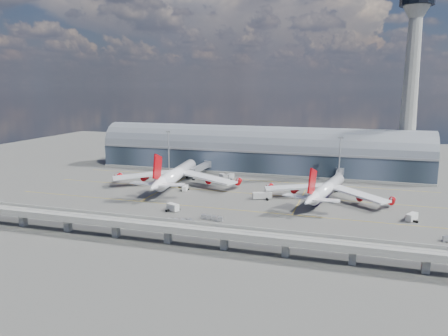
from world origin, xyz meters
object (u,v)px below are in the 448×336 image
(floodlight_mast_left, at_px, (169,151))
(service_truck_4, at_px, (230,177))
(control_tower, at_px, (411,87))
(floodlight_mast_right, at_px, (339,159))
(service_truck_3, at_px, (412,217))
(airliner_left, at_px, (175,175))
(airliner_right, at_px, (326,190))
(cargo_train_1, at_px, (212,218))
(service_truck_0, at_px, (185,188))
(cargo_train_0, at_px, (179,221))
(service_truck_2, at_px, (262,196))
(service_truck_5, at_px, (223,177))
(service_truck_1, at_px, (173,207))

(floodlight_mast_left, height_order, service_truck_4, floodlight_mast_left)
(control_tower, xyz_separation_m, floodlight_mast_right, (-35.00, -28.00, -38.00))
(control_tower, distance_m, service_truck_4, 112.31)
(control_tower, height_order, service_truck_3, control_tower)
(floodlight_mast_right, height_order, airliner_left, floodlight_mast_right)
(airliner_right, bearing_deg, floodlight_mast_right, 94.68)
(floodlight_mast_right, bearing_deg, airliner_right, -95.51)
(cargo_train_1, bearing_deg, airliner_right, -52.45)
(service_truck_0, distance_m, cargo_train_0, 52.89)
(service_truck_2, relative_size, service_truck_5, 1.31)
(floodlight_mast_left, distance_m, service_truck_0, 49.43)
(control_tower, xyz_separation_m, service_truck_2, (-67.26, -71.84, -49.96))
(floodlight_mast_right, distance_m, service_truck_3, 67.68)
(airliner_right, xyz_separation_m, service_truck_1, (-60.34, -37.11, -3.54))
(service_truck_1, bearing_deg, service_truck_3, -54.59)
(floodlight_mast_right, relative_size, service_truck_4, 4.22)
(floodlight_mast_right, bearing_deg, airliner_left, -158.19)
(control_tower, relative_size, service_truck_5, 14.76)
(cargo_train_0, xyz_separation_m, cargo_train_1, (10.63, 7.79, -0.04))
(service_truck_4, relative_size, cargo_train_1, 0.62)
(floodlight_mast_left, bearing_deg, service_truck_3, -24.17)
(floodlight_mast_left, xyz_separation_m, service_truck_5, (37.56, -9.15, -11.93))
(service_truck_1, bearing_deg, airliner_left, 48.26)
(service_truck_3, height_order, cargo_train_0, service_truck_3)
(service_truck_1, xyz_separation_m, cargo_train_0, (9.12, -14.40, -0.75))
(floodlight_mast_left, height_order, service_truck_0, floodlight_mast_left)
(airliner_left, relative_size, service_truck_0, 11.55)
(floodlight_mast_right, xyz_separation_m, service_truck_1, (-63.98, -74.81, -12.00))
(service_truck_0, bearing_deg, service_truck_2, -15.88)
(service_truck_3, bearing_deg, floodlight_mast_right, 146.62)
(cargo_train_1, bearing_deg, service_truck_3, -82.92)
(floodlight_mast_left, distance_m, service_truck_2, 81.57)
(floodlight_mast_right, bearing_deg, service_truck_5, -171.66)
(floodlight_mast_left, xyz_separation_m, cargo_train_0, (45.15, -89.21, -12.75))
(airliner_left, height_order, service_truck_1, airliner_left)
(floodlight_mast_left, height_order, cargo_train_0, floodlight_mast_left)
(airliner_left, height_order, service_truck_0, airliner_left)
(floodlight_mast_right, bearing_deg, service_truck_1, -130.54)
(airliner_right, distance_m, service_truck_3, 40.89)
(floodlight_mast_right, distance_m, cargo_train_0, 105.50)
(airliner_right, relative_size, service_truck_2, 6.83)
(airliner_right, bearing_deg, service_truck_2, -157.69)
(control_tower, bearing_deg, service_truck_5, -159.13)
(service_truck_3, relative_size, service_truck_5, 0.96)
(airliner_right, bearing_deg, airliner_left, -173.59)
(service_truck_2, xyz_separation_m, cargo_train_1, (-11.96, -37.58, -0.83))
(service_truck_5, relative_size, cargo_train_0, 0.68)
(service_truck_0, bearing_deg, cargo_train_1, -65.34)
(airliner_right, relative_size, service_truck_4, 10.28)
(airliner_left, bearing_deg, service_truck_2, -19.38)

